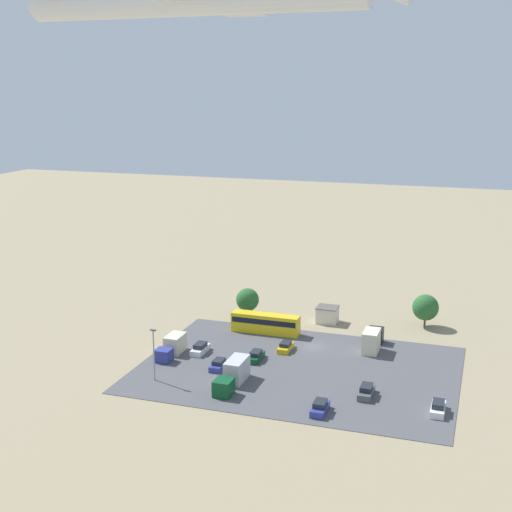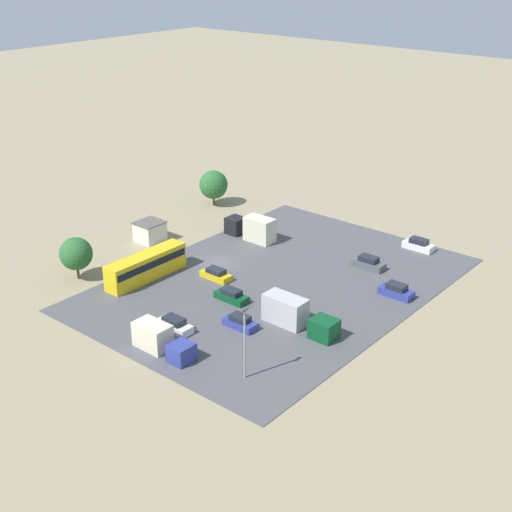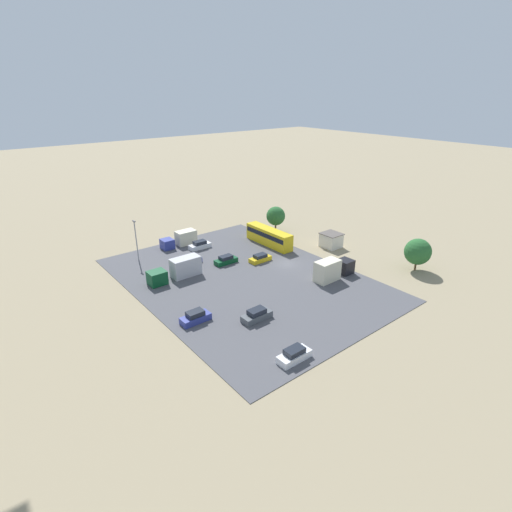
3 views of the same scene
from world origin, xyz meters
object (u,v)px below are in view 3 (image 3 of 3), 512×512
at_px(parked_car_6, 190,260).
at_px(parked_truck_1, 181,239).
at_px(parked_car_0, 260,258).
at_px(parked_car_5, 195,317).
at_px(shed_building, 331,240).
at_px(parked_truck_0, 332,269).
at_px(bus, 269,236).
at_px(parked_car_4, 257,315).
at_px(parked_car_1, 200,245).
at_px(parked_car_3, 294,355).
at_px(parked_car_2, 226,260).
at_px(parked_truck_2, 178,270).

distance_m(parked_car_6, parked_truck_1, 9.79).
distance_m(parked_car_0, parked_truck_1, 18.38).
bearing_deg(parked_car_6, parked_car_5, 151.81).
relative_size(shed_building, parked_truck_0, 0.48).
height_order(bus, parked_truck_1, bus).
bearing_deg(parked_car_4, shed_building, 112.62).
xyz_separation_m(bus, parked_car_5, (-16.27, 27.34, -1.13)).
xyz_separation_m(bus, parked_truck_1, (11.09, 14.49, -0.51)).
xyz_separation_m(parked_car_1, parked_truck_1, (3.99, 2.11, 0.64)).
bearing_deg(parked_car_1, parked_car_3, 165.16).
xyz_separation_m(parked_car_0, parked_truck_0, (-13.30, -5.00, 1.04)).
xyz_separation_m(parked_car_6, parked_truck_0, (-20.81, -15.66, 1.02)).
bearing_deg(parked_car_6, parked_car_2, -129.80).
bearing_deg(parked_car_1, parked_car_6, 135.05).
bearing_deg(parked_car_2, parked_car_1, -0.92).
bearing_deg(parked_car_4, parked_truck_1, 169.76).
distance_m(parked_car_1, parked_truck_2, 13.75).
relative_size(parked_car_5, parked_truck_1, 0.57).
xyz_separation_m(bus, parked_car_6, (1.85, 17.63, -1.20)).
xyz_separation_m(parked_car_2, parked_truck_2, (0.13, 9.88, 0.88)).
bearing_deg(parked_truck_2, shed_building, -101.93).
relative_size(bus, parked_truck_2, 1.28).
height_order(parked_car_3, parked_truck_0, parked_truck_0).
xyz_separation_m(parked_car_3, parked_car_4, (9.87, -2.17, 0.01)).
distance_m(shed_building, parked_truck_1, 30.94).
distance_m(bus, parked_car_6, 17.76).
height_order(shed_building, bus, bus).
height_order(bus, parked_car_1, bus).
bearing_deg(parked_car_4, parked_car_2, 157.50).
bearing_deg(parked_car_6, parked_car_4, 173.33).
height_order(parked_car_4, parked_car_6, parked_car_4).
distance_m(parked_car_0, parked_car_6, 13.04).
bearing_deg(parked_car_0, parked_truck_2, -102.41).
distance_m(parked_car_0, parked_car_3, 29.76).
distance_m(parked_car_4, parked_car_5, 8.56).
height_order(parked_car_1, parked_car_3, parked_car_3).
bearing_deg(parked_truck_0, parked_car_2, -147.47).
xyz_separation_m(bus, parked_truck_0, (-18.96, 1.97, -0.19)).
bearing_deg(parked_truck_0, parked_car_0, -159.40).
relative_size(parked_car_0, parked_car_5, 1.01).
distance_m(parked_car_6, parked_truck_0, 26.06).
distance_m(parked_truck_0, parked_truck_2, 26.40).
xyz_separation_m(parked_car_1, parked_truck_0, (-26.06, -10.42, 0.97)).
height_order(parked_car_0, parked_truck_0, parked_truck_0).
bearing_deg(parked_car_5, parked_car_6, 151.81).
relative_size(shed_building, bus, 0.32).
bearing_deg(shed_building, parked_truck_0, 132.19).
xyz_separation_m(shed_building, parked_car_0, (3.26, 16.07, -0.81)).
xyz_separation_m(parked_car_4, parked_car_5, (4.91, 7.01, 0.01)).
bearing_deg(parked_truck_1, shed_building, -130.30).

